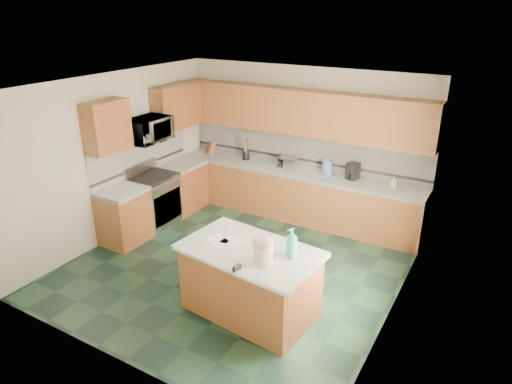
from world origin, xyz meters
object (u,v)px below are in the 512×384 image
Objects in this scene: knife_block at (211,148)px; coffee_maker at (353,171)px; island_top at (250,251)px; island_base at (250,283)px; soap_bottle_island at (292,243)px; toaster_oven at (288,163)px; treat_jar at (263,254)px.

knife_block is 2.90m from coffee_maker.
island_base is at bearing 96.04° from island_top.
island_top reaches higher than island_base.
coffee_maker is (0.29, 2.91, 0.17)m from island_top.
soap_bottle_island is at bearing -66.23° from coffee_maker.
toaster_oven is (-1.43, 2.81, -0.09)m from soap_bottle_island.
island_base is at bearing -76.58° from coffee_maker.
island_top is at bearing -32.32° from knife_block.
soap_bottle_island reaches higher than treat_jar.
soap_bottle_island is 4.21m from knife_block.
knife_block is (-2.62, 2.88, 0.61)m from island_base.
island_top is 3.02m from toaster_oven.
knife_block is 0.69× the size of toaster_oven.
knife_block is at bearing -160.35° from coffee_maker.
knife_block is (-3.14, 2.81, -0.07)m from soap_bottle_island.
treat_jar is (0.30, -0.21, 0.15)m from island_top.
coffee_maker is at bearing 2.82° from toaster_oven.
island_top is at bearing 167.06° from treat_jar.
island_base is 4.63× the size of toaster_oven.
island_base is 4.21× the size of soap_bottle_island.
knife_block reaches higher than island_base.
coffee_maker reaches higher than knife_block.
island_base is 3.08m from toaster_oven.
coffee_maker reaches higher than island_base.
toaster_oven is (-1.21, 3.09, -0.02)m from treat_jar.
treat_jar is 0.64× the size of soap_bottle_island.
knife_block is at bearing 138.28° from island_top.
knife_block reaches higher than toaster_oven.
island_base is 0.46m from island_top.
island_base is at bearing -71.07° from toaster_oven.
treat_jar is at bearing -31.15° from knife_block.
coffee_maker is (-0.23, 2.84, -0.04)m from soap_bottle_island.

